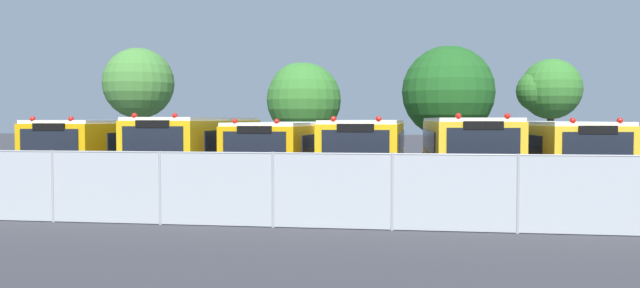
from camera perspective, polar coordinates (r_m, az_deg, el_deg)
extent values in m
plane|color=#38383D|center=(24.27, 0.63, -3.78)|extent=(160.00, 160.00, 0.00)
cube|color=#EAA80C|center=(26.79, -17.50, -0.36)|extent=(2.75, 10.25, 2.06)
cube|color=white|center=(26.76, -17.52, 1.97)|extent=(2.70, 10.04, 0.12)
cube|color=black|center=(22.37, -23.47, -3.12)|extent=(2.57, 0.22, 0.36)
cube|color=black|center=(22.34, -23.45, 0.01)|extent=(2.06, 0.11, 0.99)
cube|color=black|center=(26.50, -14.74, 0.36)|extent=(0.22, 7.95, 0.74)
cube|color=black|center=(27.64, -19.59, 0.38)|extent=(0.22, 7.95, 0.74)
cube|color=black|center=(26.81, -17.48, -1.24)|extent=(2.78, 10.35, 0.10)
sphere|color=red|center=(22.10, -21.73, 2.14)|extent=(0.18, 0.18, 0.18)
sphere|color=red|center=(22.85, -24.71, 2.09)|extent=(0.18, 0.18, 0.18)
cube|color=black|center=(22.31, -23.48, 1.44)|extent=(1.13, 0.11, 0.24)
cylinder|color=black|center=(23.06, -19.14, -2.98)|extent=(0.30, 1.01, 1.00)
cylinder|color=black|center=(24.21, -23.80, -2.80)|extent=(0.30, 1.01, 1.00)
cylinder|color=black|center=(29.38, -12.62, -1.80)|extent=(0.30, 1.01, 1.00)
cylinder|color=black|center=(30.28, -16.54, -1.72)|extent=(0.30, 1.01, 1.00)
cube|color=yellow|center=(25.19, -10.71, -0.34)|extent=(2.52, 9.71, 2.16)
cube|color=white|center=(25.17, -10.73, 2.26)|extent=(2.47, 9.51, 0.12)
cube|color=black|center=(20.66, -15.02, -3.44)|extent=(2.52, 0.17, 0.36)
cube|color=black|center=(20.62, -15.00, 0.14)|extent=(2.03, 0.07, 1.04)
cube|color=black|center=(25.10, -7.78, 0.46)|extent=(0.08, 7.56, 0.78)
cube|color=black|center=(25.89, -13.14, 0.48)|extent=(0.08, 7.56, 0.78)
cube|color=black|center=(25.22, -10.70, -1.32)|extent=(2.55, 9.80, 0.10)
sphere|color=red|center=(20.52, -13.09, 2.52)|extent=(0.18, 0.18, 0.18)
sphere|color=red|center=(21.04, -16.55, 2.48)|extent=(0.18, 0.18, 0.18)
cube|color=black|center=(20.60, -15.03, 1.78)|extent=(1.11, 0.09, 0.24)
cylinder|color=black|center=(21.65, -10.83, -3.23)|extent=(0.29, 1.00, 1.00)
cylinder|color=black|center=(22.44, -16.15, -3.08)|extent=(0.29, 1.00, 1.00)
cylinder|color=black|center=(27.86, -6.56, -1.98)|extent=(0.29, 1.00, 1.00)
cylinder|color=black|center=(28.48, -10.84, -1.91)|extent=(0.29, 1.00, 1.00)
cube|color=#EAA80C|center=(24.64, -3.08, -0.57)|extent=(2.80, 9.28, 1.98)
cube|color=white|center=(24.61, -3.08, 1.87)|extent=(2.75, 9.10, 0.12)
cube|color=black|center=(20.18, -6.02, -3.51)|extent=(2.59, 0.23, 0.36)
cube|color=black|center=(20.14, -5.99, -0.20)|extent=(2.08, 0.12, 0.95)
cube|color=black|center=(24.67, -0.01, 0.17)|extent=(0.25, 7.18, 0.71)
cube|color=black|center=(25.23, -5.78, 0.21)|extent=(0.25, 7.18, 0.71)
cube|color=black|center=(24.66, -3.08, -1.49)|extent=(2.83, 9.38, 0.10)
sphere|color=red|center=(20.11, -3.96, 2.06)|extent=(0.18, 0.18, 0.18)
sphere|color=red|center=(20.49, -7.75, 2.05)|extent=(0.18, 0.18, 0.18)
cube|color=black|center=(20.12, -6.01, 1.31)|extent=(1.14, 0.11, 0.24)
cylinder|color=black|center=(21.34, -2.02, -3.27)|extent=(0.31, 1.01, 1.00)
cylinder|color=black|center=(21.91, -7.82, -3.14)|extent=(0.31, 1.01, 1.00)
cylinder|color=black|center=(27.23, 0.55, -2.06)|extent=(0.31, 1.01, 1.00)
cylinder|color=black|center=(27.68, -4.07, -2.00)|extent=(0.31, 1.01, 1.00)
cube|color=yellow|center=(24.17, 4.47, -0.54)|extent=(2.58, 11.05, 2.06)
cube|color=white|center=(24.14, 4.48, 2.04)|extent=(2.53, 10.83, 0.12)
cube|color=black|center=(18.69, 3.22, -3.96)|extent=(2.52, 0.18, 0.36)
cube|color=black|center=(18.65, 3.24, -0.22)|extent=(2.03, 0.08, 0.99)
cube|color=black|center=(24.40, 7.46, 0.25)|extent=(0.12, 8.60, 0.74)
cube|color=black|center=(24.58, 1.60, 0.28)|extent=(0.12, 8.60, 0.74)
cube|color=black|center=(24.19, 4.46, -1.51)|extent=(2.61, 11.16, 0.10)
sphere|color=red|center=(18.75, 5.36, 2.28)|extent=(0.18, 0.18, 0.18)
sphere|color=red|center=(18.87, 1.24, 2.29)|extent=(0.18, 0.18, 0.18)
cube|color=black|center=(18.62, 3.24, 1.49)|extent=(1.11, 0.09, 0.24)
cylinder|color=black|center=(20.08, 6.73, -3.63)|extent=(0.29, 1.00, 1.00)
cylinder|color=black|center=(20.27, 0.52, -3.56)|extent=(0.29, 1.00, 1.00)
cylinder|color=black|center=(27.87, 7.27, -1.98)|extent=(0.29, 1.00, 1.00)
cylinder|color=black|center=(28.01, 2.77, -1.95)|extent=(0.29, 1.00, 1.00)
cube|color=yellow|center=(23.97, 12.89, -0.51)|extent=(2.71, 11.01, 2.14)
cube|color=white|center=(23.94, 12.91, 2.18)|extent=(2.66, 10.79, 0.12)
cube|color=black|center=(18.54, 14.63, -4.08)|extent=(2.56, 0.21, 0.36)
cube|color=black|center=(18.49, 14.65, -0.15)|extent=(2.06, 0.10, 1.03)
cube|color=black|center=(24.42, 15.80, 0.31)|extent=(0.20, 8.56, 0.77)
cube|color=black|center=(24.16, 9.82, 0.34)|extent=(0.20, 8.56, 0.77)
cube|color=black|center=(23.99, 12.88, -1.53)|extent=(2.74, 11.12, 0.10)
sphere|color=red|center=(18.75, 16.70, 2.44)|extent=(0.18, 0.18, 0.18)
sphere|color=red|center=(18.57, 12.49, 2.49)|extent=(0.18, 0.18, 0.18)
cube|color=black|center=(18.47, 14.67, 1.66)|extent=(1.13, 0.10, 0.24)
cylinder|color=black|center=(20.16, 17.22, -3.69)|extent=(0.30, 1.00, 1.00)
cylinder|color=black|center=(19.88, 10.87, -3.71)|extent=(0.30, 1.00, 1.00)
cylinder|color=black|center=(27.81, 14.38, -2.05)|extent=(0.30, 1.00, 1.00)
cylinder|color=black|center=(27.61, 9.79, -2.04)|extent=(0.30, 1.00, 1.00)
cube|color=yellow|center=(24.64, 20.29, -0.67)|extent=(2.62, 10.61, 2.01)
cube|color=white|center=(24.61, 20.32, 1.80)|extent=(2.57, 10.39, 0.12)
cube|color=black|center=(19.56, 23.95, -3.88)|extent=(2.41, 0.22, 0.36)
cube|color=black|center=(19.52, 23.97, -0.40)|extent=(1.94, 0.11, 0.96)
cube|color=black|center=(25.22, 22.79, 0.09)|extent=(0.24, 8.23, 0.72)
cube|color=black|center=(24.66, 17.42, 0.11)|extent=(0.24, 8.23, 0.72)
cube|color=black|center=(24.66, 20.27, -1.60)|extent=(2.65, 10.71, 0.10)
sphere|color=red|center=(19.87, 25.65, 1.93)|extent=(0.18, 0.18, 0.18)
sphere|color=red|center=(19.48, 22.03, 1.99)|extent=(0.18, 0.18, 0.18)
cube|color=black|center=(19.49, 24.00, 1.19)|extent=(1.06, 0.11, 0.24)
cylinder|color=black|center=(21.27, 25.46, -3.50)|extent=(0.30, 1.01, 1.00)
cylinder|color=black|center=(20.70, 19.98, -3.57)|extent=(0.30, 1.01, 1.00)
cylinder|color=black|center=(28.31, 20.65, -2.05)|extent=(0.30, 1.01, 1.00)
cylinder|color=black|center=(27.87, 16.50, -2.06)|extent=(0.30, 1.01, 1.00)
cylinder|color=#4C3823|center=(39.08, -16.14, 0.72)|extent=(0.39, 0.39, 3.13)
sphere|color=#478438|center=(39.13, -16.19, 5.34)|extent=(4.22, 4.22, 4.22)
sphere|color=#478438|center=(39.41, -16.81, 5.51)|extent=(2.53, 2.53, 2.53)
cylinder|color=#4C3823|center=(36.10, -1.47, -0.15)|extent=(0.38, 0.38, 2.06)
sphere|color=#387A2D|center=(36.08, -1.47, 4.04)|extent=(4.29, 4.29, 4.29)
sphere|color=#387A2D|center=(36.05, -1.93, 4.80)|extent=(3.31, 3.31, 3.31)
cylinder|color=#4C3823|center=(34.27, 11.57, -0.24)|extent=(0.35, 0.35, 2.17)
sphere|color=#1E561E|center=(34.27, 11.61, 4.67)|extent=(4.94, 4.94, 4.94)
sphere|color=#1E561E|center=(34.48, 11.87, 4.16)|extent=(3.25, 3.25, 3.25)
cylinder|color=#4C3823|center=(36.64, 20.24, 0.45)|extent=(0.37, 0.37, 2.97)
sphere|color=#387A2D|center=(36.66, 20.30, 4.72)|extent=(3.31, 3.31, 3.31)
sphere|color=#387A2D|center=(36.32, 19.19, 4.60)|extent=(2.27, 2.27, 2.27)
cylinder|color=#9EA0A3|center=(16.90, -23.16, -3.56)|extent=(0.07, 0.07, 1.79)
cylinder|color=#9EA0A3|center=(15.64, -14.37, -3.90)|extent=(0.07, 0.07, 1.79)
cylinder|color=#9EA0A3|center=(14.81, -4.30, -4.18)|extent=(0.07, 0.07, 1.79)
cylinder|color=#9EA0A3|center=(14.47, 6.59, -4.34)|extent=(0.07, 0.07, 1.79)
cylinder|color=#9EA0A3|center=(14.67, 17.58, -4.34)|extent=(0.07, 0.07, 1.79)
cube|color=#ADB2B7|center=(14.81, -4.30, -4.18)|extent=(22.33, 0.02, 1.75)
cylinder|color=#9EA0A3|center=(14.74, -4.31, -0.84)|extent=(22.33, 0.04, 0.04)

